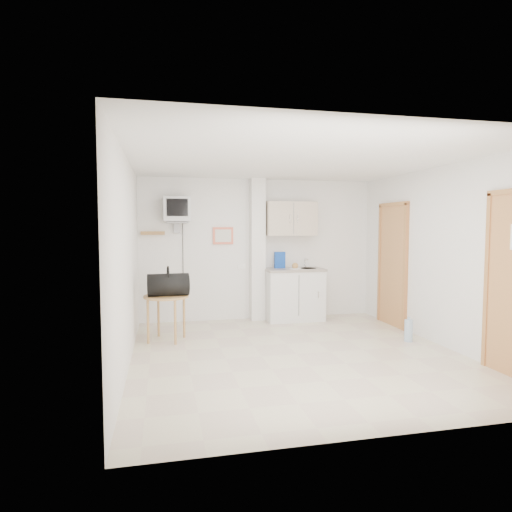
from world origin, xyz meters
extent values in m
plane|color=beige|center=(0.00, 0.00, 0.00)|extent=(4.50, 4.50, 0.00)
cube|color=white|center=(0.00, 2.25, 1.25)|extent=(4.20, 0.04, 2.50)
cube|color=white|center=(0.00, -2.25, 1.25)|extent=(4.20, 0.04, 2.50)
cube|color=white|center=(-2.10, 0.00, 1.25)|extent=(0.04, 4.50, 2.50)
cube|color=white|center=(2.10, 0.00, 1.25)|extent=(0.04, 4.50, 2.50)
cube|color=white|center=(0.00, 0.00, 2.50)|extent=(4.20, 4.50, 0.04)
cube|color=white|center=(-0.05, 2.14, 1.25)|extent=(0.25, 0.22, 2.50)
cube|color=#E1654B|center=(-0.65, 2.23, 1.50)|extent=(0.36, 0.03, 0.30)
cube|color=silver|center=(-0.65, 2.22, 1.50)|extent=(0.28, 0.01, 0.22)
cube|color=#A27645|center=(-1.85, 2.22, 1.55)|extent=(0.40, 0.05, 0.06)
cube|color=white|center=(-0.32, 2.24, 0.95)|extent=(0.15, 0.02, 0.08)
cylinder|color=#A27645|center=(-2.00, 2.16, 1.54)|extent=(0.02, 0.08, 0.02)
cylinder|color=#A27645|center=(-1.90, 2.16, 1.54)|extent=(0.02, 0.08, 0.02)
cylinder|color=#A27645|center=(-1.80, 2.16, 1.54)|extent=(0.02, 0.08, 0.02)
cylinder|color=#A27645|center=(-1.70, 2.16, 1.54)|extent=(0.02, 0.08, 0.02)
cube|color=#AC7C40|center=(2.08, 1.25, 1.00)|extent=(0.04, 0.75, 2.00)
cube|color=#9A562E|center=(2.07, 1.25, 1.00)|extent=(0.06, 0.87, 2.06)
cube|color=silver|center=(0.58, 1.98, 0.44)|extent=(1.00, 0.55, 0.88)
cube|color=gray|center=(0.58, 1.98, 0.90)|extent=(1.03, 0.58, 0.04)
cylinder|color=#B7B7BA|center=(0.83, 1.98, 0.90)|extent=(0.30, 0.30, 0.05)
cylinder|color=#B7B7BA|center=(0.83, 2.12, 1.00)|extent=(0.02, 0.02, 0.16)
cylinder|color=#B7B7BA|center=(0.83, 2.06, 1.07)|extent=(0.02, 0.13, 0.02)
cube|color=beige|center=(0.55, 2.09, 1.80)|extent=(0.90, 0.32, 0.60)
cube|color=#0F3A9C|center=(0.35, 2.09, 1.06)|extent=(0.19, 0.07, 0.29)
cylinder|color=white|center=(0.57, 1.91, 0.93)|extent=(0.22, 0.22, 0.01)
sphere|color=tan|center=(0.57, 1.91, 0.97)|extent=(0.11, 0.11, 0.11)
cube|color=slate|center=(-1.45, 2.09, 1.73)|extent=(0.36, 0.32, 0.02)
cube|color=slate|center=(-1.45, 2.22, 1.65)|extent=(0.10, 0.06, 0.20)
cube|color=#B8B9BB|center=(-1.45, 2.02, 1.95)|extent=(0.44, 0.42, 0.40)
cube|color=black|center=(-1.45, 1.80, 1.97)|extent=(0.34, 0.02, 0.28)
cylinder|color=black|center=(-1.35, 2.23, 0.86)|extent=(0.01, 0.01, 1.73)
cylinder|color=#A27645|center=(-1.65, 1.05, 0.65)|extent=(0.65, 0.65, 0.03)
cylinder|color=#A27645|center=(-1.39, 1.17, 0.32)|extent=(0.04, 0.04, 0.63)
cylinder|color=#A27645|center=(-1.77, 1.31, 0.32)|extent=(0.04, 0.04, 0.63)
cylinder|color=#A27645|center=(-1.91, 0.93, 0.32)|extent=(0.04, 0.04, 0.63)
cylinder|color=#A27645|center=(-1.53, 0.79, 0.32)|extent=(0.04, 0.04, 0.63)
cylinder|color=black|center=(-1.62, 1.01, 0.83)|extent=(0.61, 0.36, 0.32)
torus|color=black|center=(-1.62, 1.01, 0.98)|extent=(0.04, 0.24, 0.24)
cylinder|color=#97B3CC|center=(1.77, 0.25, 0.16)|extent=(0.12, 0.12, 0.32)
cylinder|color=#97B3CC|center=(1.77, 0.25, 0.34)|extent=(0.04, 0.04, 0.04)
camera|label=1|loc=(-1.69, -5.23, 1.67)|focal=30.00mm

